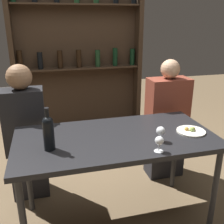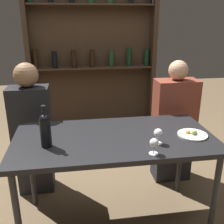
{
  "view_description": "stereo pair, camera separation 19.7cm",
  "coord_description": "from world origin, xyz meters",
  "px_view_note": "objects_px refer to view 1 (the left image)",
  "views": [
    {
      "loc": [
        -0.47,
        -1.69,
        1.58
      ],
      "look_at": [
        0.0,
        0.11,
        0.92
      ],
      "focal_mm": 42.0,
      "sensor_mm": 36.0,
      "label": 1
    },
    {
      "loc": [
        -0.28,
        -1.73,
        1.58
      ],
      "look_at": [
        0.0,
        0.11,
        0.92
      ],
      "focal_mm": 42.0,
      "sensor_mm": 36.0,
      "label": 2
    }
  ],
  "objects_px": {
    "food_plate_0": "(191,131)",
    "seated_person_right": "(166,124)",
    "seated_person_left": "(26,137)",
    "wine_bottle": "(48,131)",
    "wine_glass_0": "(159,141)",
    "wine_glass_1": "(161,132)"
  },
  "relations": [
    {
      "from": "wine_bottle",
      "to": "seated_person_left",
      "type": "bearing_deg",
      "value": 106.98
    },
    {
      "from": "food_plate_0",
      "to": "seated_person_right",
      "type": "height_order",
      "value": "seated_person_right"
    },
    {
      "from": "food_plate_0",
      "to": "seated_person_left",
      "type": "bearing_deg",
      "value": 153.27
    },
    {
      "from": "seated_person_left",
      "to": "seated_person_right",
      "type": "height_order",
      "value": "seated_person_left"
    },
    {
      "from": "seated_person_left",
      "to": "wine_bottle",
      "type": "bearing_deg",
      "value": -73.02
    },
    {
      "from": "seated_person_left",
      "to": "seated_person_right",
      "type": "bearing_deg",
      "value": 0.0
    },
    {
      "from": "wine_glass_0",
      "to": "seated_person_right",
      "type": "relative_size",
      "value": 0.09
    },
    {
      "from": "wine_glass_0",
      "to": "wine_glass_1",
      "type": "bearing_deg",
      "value": 62.18
    },
    {
      "from": "wine_bottle",
      "to": "food_plate_0",
      "type": "distance_m",
      "value": 1.06
    },
    {
      "from": "food_plate_0",
      "to": "wine_glass_1",
      "type": "bearing_deg",
      "value": -163.3
    },
    {
      "from": "wine_bottle",
      "to": "seated_person_right",
      "type": "relative_size",
      "value": 0.24
    },
    {
      "from": "wine_glass_0",
      "to": "food_plate_0",
      "type": "xyz_separation_m",
      "value": [
        0.37,
        0.23,
        -0.06
      ]
    },
    {
      "from": "wine_glass_0",
      "to": "seated_person_left",
      "type": "height_order",
      "value": "seated_person_left"
    },
    {
      "from": "wine_bottle",
      "to": "seated_person_right",
      "type": "height_order",
      "value": "seated_person_right"
    },
    {
      "from": "wine_glass_0",
      "to": "wine_glass_1",
      "type": "height_order",
      "value": "wine_glass_1"
    },
    {
      "from": "wine_glass_1",
      "to": "wine_glass_0",
      "type": "bearing_deg",
      "value": -117.82
    },
    {
      "from": "food_plate_0",
      "to": "seated_person_left",
      "type": "relative_size",
      "value": 0.18
    },
    {
      "from": "wine_bottle",
      "to": "seated_person_left",
      "type": "height_order",
      "value": "seated_person_left"
    },
    {
      "from": "wine_glass_1",
      "to": "food_plate_0",
      "type": "bearing_deg",
      "value": 16.7
    },
    {
      "from": "wine_glass_0",
      "to": "seated_person_left",
      "type": "xyz_separation_m",
      "value": [
        -0.88,
        0.85,
        -0.25
      ]
    },
    {
      "from": "seated_person_left",
      "to": "wine_glass_1",
      "type": "bearing_deg",
      "value": -36.95
    },
    {
      "from": "wine_bottle",
      "to": "wine_glass_1",
      "type": "bearing_deg",
      "value": -5.46
    }
  ]
}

